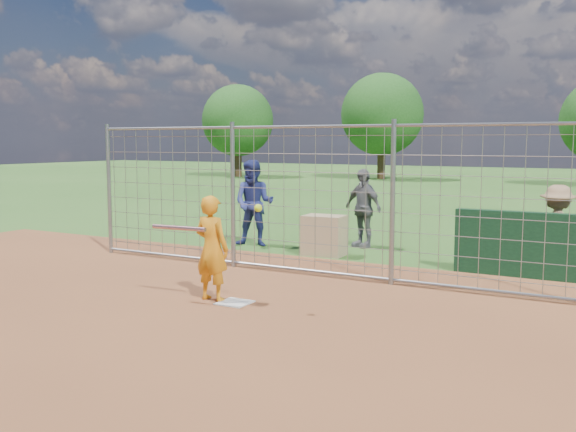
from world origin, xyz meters
The scene contains 11 objects.
ground centered at (0.00, 0.00, 0.00)m, with size 100.00×100.00×0.00m, color #2D591E.
infield_dirt centered at (0.00, -3.00, 0.01)m, with size 18.00×18.00×0.00m, color brown.
home_plate centered at (0.00, -0.20, 0.01)m, with size 0.43×0.43×0.02m, color silver.
dugout_wall centered at (3.40, 3.60, 0.55)m, with size 2.60×0.20×1.10m, color #11381E.
batter centered at (-0.37, -0.21, 0.75)m, with size 0.55×0.36×1.51m, color orange.
bystander_a centered at (-2.41, 4.15, 0.93)m, with size 0.90×0.70×1.86m, color navy.
bystander_b centered at (-0.31, 5.18, 0.84)m, with size 0.99×0.41×1.69m, color #5D5D62.
bystander_c centered at (3.69, 3.94, 0.77)m, with size 1.00×0.57×1.54m, color #916E4F.
equipment_bin centered at (-0.58, 3.85, 0.40)m, with size 0.80×0.55×0.80m, color tan.
equipment_in_play centered at (-0.40, -0.49, 1.14)m, with size 1.69×0.27×0.41m.
backstop_fence centered at (0.00, 2.00, 1.26)m, with size 9.08×0.08×2.60m.
Camera 1 is at (4.93, -7.49, 2.26)m, focal length 40.00 mm.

